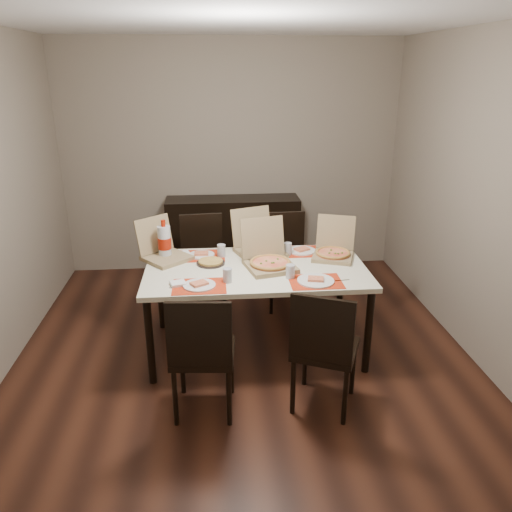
# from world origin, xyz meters

# --- Properties ---
(ground) EXTENTS (3.80, 4.00, 0.02)m
(ground) POSITION_xyz_m (0.00, 0.00, -0.01)
(ground) COLOR #3D1E12
(ground) RESTS_ON ground
(room_walls) EXTENTS (3.84, 4.02, 2.62)m
(room_walls) POSITION_xyz_m (0.00, 0.43, 1.73)
(room_walls) COLOR gray
(room_walls) RESTS_ON ground
(sideboard) EXTENTS (1.50, 0.40, 0.90)m
(sideboard) POSITION_xyz_m (0.00, 1.78, 0.45)
(sideboard) COLOR black
(sideboard) RESTS_ON ground
(dining_table) EXTENTS (1.80, 1.00, 0.75)m
(dining_table) POSITION_xyz_m (0.11, 0.07, 0.68)
(dining_table) COLOR #E9E4C4
(dining_table) RESTS_ON ground
(chair_near_left) EXTENTS (0.45, 0.45, 0.93)m
(chair_near_left) POSITION_xyz_m (-0.33, -0.79, 0.51)
(chair_near_left) COLOR black
(chair_near_left) RESTS_ON ground
(chair_near_right) EXTENTS (0.55, 0.55, 0.93)m
(chair_near_right) POSITION_xyz_m (0.50, -0.81, 0.51)
(chair_near_right) COLOR black
(chair_near_right) RESTS_ON ground
(chair_far_left) EXTENTS (0.45, 0.45, 0.93)m
(chair_far_left) POSITION_xyz_m (-0.34, 0.95, 0.51)
(chair_far_left) COLOR black
(chair_far_left) RESTS_ON ground
(chair_far_right) EXTENTS (0.44, 0.44, 0.93)m
(chair_far_right) POSITION_xyz_m (0.49, 0.95, 0.51)
(chair_far_right) COLOR black
(chair_far_right) RESTS_ON ground
(setting_near_left) EXTENTS (0.48, 0.30, 0.11)m
(setting_near_left) POSITION_xyz_m (-0.31, -0.25, 0.77)
(setting_near_left) COLOR red
(setting_near_left) RESTS_ON dining_table
(setting_near_right) EXTENTS (0.49, 0.30, 0.11)m
(setting_near_right) POSITION_xyz_m (0.50, -0.24, 0.77)
(setting_near_right) COLOR red
(setting_near_right) RESTS_ON dining_table
(setting_far_left) EXTENTS (0.45, 0.30, 0.11)m
(setting_far_left) POSITION_xyz_m (-0.31, 0.37, 0.77)
(setting_far_left) COLOR red
(setting_far_left) RESTS_ON dining_table
(setting_far_right) EXTENTS (0.47, 0.30, 0.11)m
(setting_far_right) POSITION_xyz_m (0.51, 0.38, 0.77)
(setting_far_right) COLOR red
(setting_far_right) RESTS_ON dining_table
(napkin_loose) EXTENTS (0.15, 0.15, 0.02)m
(napkin_loose) POSITION_xyz_m (0.24, 0.04, 0.76)
(napkin_loose) COLOR white
(napkin_loose) RESTS_ON dining_table
(pizza_box_center) EXTENTS (0.46, 0.49, 0.37)m
(pizza_box_center) POSITION_xyz_m (0.22, 0.07, 0.81)
(pizza_box_center) COLOR #8B7550
(pizza_box_center) RESTS_ON dining_table
(pizza_box_right) EXTENTS (0.43, 0.45, 0.33)m
(pizza_box_right) POSITION_xyz_m (0.80, 0.25, 0.80)
(pizza_box_right) COLOR #8B7550
(pizza_box_right) RESTS_ON dining_table
(pizza_box_left) EXTENTS (0.50, 0.51, 0.34)m
(pizza_box_left) POSITION_xyz_m (-0.65, 0.33, 0.81)
(pizza_box_left) COLOR #8B7550
(pizza_box_left) RESTS_ON dining_table
(pizza_box_extra) EXTENTS (0.49, 0.52, 0.37)m
(pizza_box_extra) POSITION_xyz_m (0.16, 0.40, 0.81)
(pizza_box_extra) COLOR #8B7550
(pizza_box_extra) RESTS_ON dining_table
(faina_plate) EXTENTS (0.24, 0.24, 0.03)m
(faina_plate) POSITION_xyz_m (-0.26, 0.18, 0.76)
(faina_plate) COLOR black
(faina_plate) RESTS_ON dining_table
(dip_bowl) EXTENTS (0.15, 0.15, 0.03)m
(dip_bowl) POSITION_xyz_m (0.29, 0.21, 0.76)
(dip_bowl) COLOR white
(dip_bowl) RESTS_ON dining_table
(soda_bottle) EXTENTS (0.11, 0.11, 0.34)m
(soda_bottle) POSITION_xyz_m (-0.64, 0.35, 0.89)
(soda_bottle) COLOR silver
(soda_bottle) RESTS_ON dining_table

